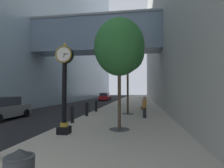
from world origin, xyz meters
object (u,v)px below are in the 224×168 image
at_px(street_clock, 64,84).
at_px(street_tree_mid_near, 128,53).
at_px(pedestrian_walking, 144,107).
at_px(bollard_third, 72,114).
at_px(bollard_fifth, 96,105).
at_px(car_grey_mid, 2,109).
at_px(bollard_fourth, 87,109).
at_px(street_tree_near, 119,47).
at_px(car_red_near, 105,97).

distance_m(street_clock, street_tree_mid_near, 8.69).
relative_size(street_clock, pedestrian_walking, 2.73).
distance_m(street_clock, bollard_third, 3.41).
xyz_separation_m(street_clock, street_tree_mid_near, (2.51, 7.78, 2.97)).
height_order(bollard_fifth, car_grey_mid, car_grey_mid).
relative_size(bollard_fifth, car_grey_mid, 0.25).
xyz_separation_m(bollard_fourth, car_grey_mid, (-5.95, -1.97, 0.09)).
height_order(street_tree_near, pedestrian_walking, street_tree_near).
xyz_separation_m(bollard_fourth, car_red_near, (-3.24, 23.88, 0.06)).
distance_m(street_tree_near, car_grey_mid, 10.19).
bearing_deg(bollard_fourth, bollard_fifth, 90.00).
height_order(street_tree_mid_near, pedestrian_walking, street_tree_mid_near).
height_order(bollard_third, street_tree_mid_near, street_tree_mid_near).
height_order(bollard_fifth, street_tree_mid_near, street_tree_mid_near).
xyz_separation_m(street_tree_near, car_red_near, (-6.42, 28.46, -3.74)).
relative_size(street_clock, bollard_third, 3.86).
bearing_deg(pedestrian_walking, street_clock, -124.42).
height_order(bollard_fourth, car_red_near, car_red_near).
bearing_deg(car_grey_mid, bollard_fourth, 18.31).
relative_size(street_tree_near, car_red_near, 1.29).
relative_size(street_clock, car_red_near, 0.95).
bearing_deg(car_grey_mid, street_tree_mid_near, 22.55).
bearing_deg(street_tree_mid_near, car_grey_mid, -157.45).
xyz_separation_m(bollard_fifth, street_tree_near, (3.18, -7.72, 3.80)).
bearing_deg(bollard_fifth, bollard_third, -90.00).
distance_m(bollard_fourth, bollard_fifth, 3.14).
height_order(street_clock, car_grey_mid, street_clock).
distance_m(street_tree_near, pedestrian_walking, 5.77).
bearing_deg(bollard_third, car_grey_mid, 168.88).
xyz_separation_m(street_tree_near, street_tree_mid_near, (0.00, 6.40, 0.97)).
height_order(street_clock, bollard_third, street_clock).
bearing_deg(bollard_fourth, street_tree_near, -55.22).
xyz_separation_m(bollard_third, street_tree_mid_near, (3.18, 4.96, 4.77)).
height_order(pedestrian_walking, car_grey_mid, pedestrian_walking).
distance_m(bollard_fifth, car_grey_mid, 7.84).
height_order(street_tree_near, car_red_near, street_tree_near).
bearing_deg(bollard_third, street_clock, -76.61).
distance_m(bollard_third, car_grey_mid, 6.06).
bearing_deg(car_grey_mid, street_tree_near, -15.96).
bearing_deg(car_red_near, bollard_fourth, -82.28).
height_order(bollard_fourth, street_tree_near, street_tree_near).
distance_m(bollard_third, bollard_fourth, 3.14).
bearing_deg(bollard_third, pedestrian_walking, 32.20).
xyz_separation_m(street_clock, bollard_fourth, (-0.67, 5.95, -1.81)).
relative_size(street_clock, street_tree_mid_near, 0.62).
relative_size(bollard_third, car_grey_mid, 0.25).
xyz_separation_m(bollard_third, bollard_fifth, (0.00, 6.27, 0.00)).
distance_m(street_clock, car_red_near, 30.14).
bearing_deg(bollard_fourth, bollard_third, -90.00).
relative_size(bollard_fourth, bollard_fifth, 1.00).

